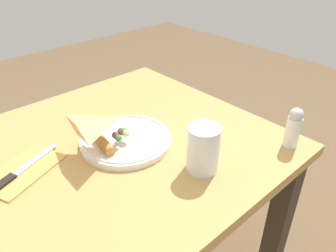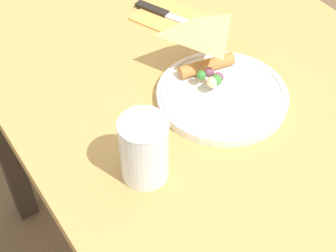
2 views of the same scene
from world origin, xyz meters
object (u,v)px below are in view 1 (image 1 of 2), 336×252
plate_pizza (124,139)px  milk_glass (203,150)px  butter_knife (19,172)px  salt_shaker (294,127)px  napkin_folded (23,170)px  dining_table (96,194)px

plate_pizza → milk_glass: bearing=-70.5°
milk_glass → butter_knife: (-0.32, 0.27, -0.05)m
salt_shaker → milk_glass: bearing=159.3°
butter_knife → milk_glass: bearing=-62.2°
napkin_folded → salt_shaker: bearing=-33.4°
dining_table → milk_glass: bearing=-52.1°
butter_knife → salt_shaker: salt_shaker is taller
milk_glass → napkin_folded: milk_glass is taller
butter_knife → salt_shaker: (0.56, -0.36, 0.05)m
dining_table → plate_pizza: 0.17m
dining_table → salt_shaker: salt_shaker is taller
dining_table → plate_pizza: plate_pizza is taller
milk_glass → napkin_folded: (-0.31, 0.27, -0.05)m
salt_shaker → plate_pizza: bearing=136.4°
plate_pizza → butter_knife: size_ratio=1.16×
dining_table → butter_knife: size_ratio=4.66×
milk_glass → butter_knife: milk_glass is taller
milk_glass → salt_shaker: milk_glass is taller
dining_table → butter_knife: 0.21m
plate_pizza → napkin_folded: size_ratio=1.15×
plate_pizza → milk_glass: 0.22m
plate_pizza → dining_table: bearing=173.5°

